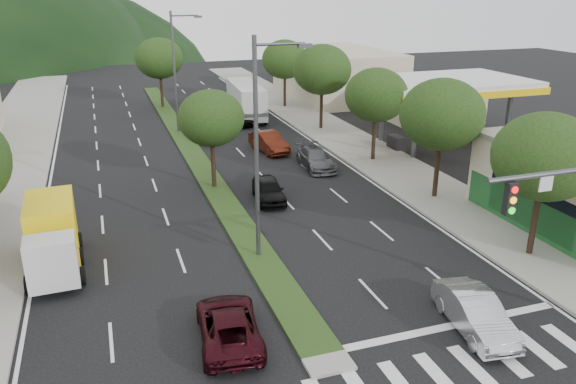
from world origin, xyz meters
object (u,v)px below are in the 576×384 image
object	(u,v)px
streetlight_mid	(177,66)
car_queue_d	(239,115)
car_queue_b	(316,158)
tree_r_e	(285,59)
car_queue_a	(269,190)
car_queue_c	(269,142)
tree_r_a	(545,157)
suv_maroon	(229,325)
tree_med_far	(159,58)
a_frame_sign	(555,229)
tree_r_c	(376,95)
streetlight_near	(261,140)
tree_med_near	(211,118)
motorhome	(246,100)
sedan_silver	(475,313)
box_truck	(53,238)
car_queue_e	(207,131)
tree_r_b	(442,115)
tree_r_d	(322,70)

from	to	relation	value
streetlight_mid	car_queue_d	world-z (taller)	streetlight_mid
car_queue_b	car_queue_d	size ratio (longest dim) A/B	0.84
tree_r_e	car_queue_a	xyz separation A→B (m)	(-9.44, -25.22, -4.22)
tree_r_e	car_queue_c	bearing A→B (deg)	-112.71
tree_r_a	suv_maroon	xyz separation A→B (m)	(-14.81, -2.00, -4.19)
suv_maroon	tree_med_far	bearing A→B (deg)	-87.50
a_frame_sign	suv_maroon	bearing A→B (deg)	-173.08
tree_r_c	tree_r_e	bearing A→B (deg)	90.00
tree_r_e	streetlight_near	size ratio (longest dim) A/B	0.67
tree_r_c	tree_med_far	bearing A→B (deg)	116.57
tree_med_near	car_queue_b	world-z (taller)	tree_med_near
streetlight_mid	motorhome	size ratio (longest dim) A/B	1.17
sedan_silver	box_truck	size ratio (longest dim) A/B	0.72
tree_med_far	car_queue_e	bearing A→B (deg)	-82.61
tree_r_e	tree_med_near	distance (m)	25.06
tree_med_far	motorhome	world-z (taller)	tree_med_far
tree_r_c	tree_med_far	distance (m)	26.83
tree_r_c	tree_med_near	world-z (taller)	tree_r_c
tree_r_a	streetlight_mid	distance (m)	31.32
tree_r_c	a_frame_sign	distance (m)	15.93
tree_med_far	car_queue_a	distance (m)	29.65
tree_r_a	car_queue_b	size ratio (longest dim) A/B	1.43
tree_med_near	streetlight_near	xyz separation A→B (m)	(0.21, -10.00, 1.16)
car_queue_d	box_truck	xyz separation A→B (m)	(-14.69, -24.72, 0.61)
streetlight_mid	car_queue_b	world-z (taller)	streetlight_mid
tree_r_b	box_truck	bearing A→B (deg)	-174.67
tree_r_b	streetlight_near	bearing A→B (deg)	-161.27
tree_r_a	a_frame_sign	world-z (taller)	tree_r_a
tree_med_near	sedan_silver	size ratio (longest dim) A/B	1.41
tree_r_d	tree_r_e	xyz separation A→B (m)	(0.00, 10.00, -0.29)
tree_r_c	streetlight_near	xyz separation A→B (m)	(-11.79, -12.00, 0.84)
car_queue_c	a_frame_sign	xyz separation A→B (m)	(8.39, -20.07, 0.04)
car_queue_b	car_queue_c	xyz separation A→B (m)	(-1.87, 5.00, 0.07)
sedan_silver	car_queue_c	world-z (taller)	car_queue_c
car_queue_a	car_queue_b	bearing A→B (deg)	51.67
tree_med_near	tree_r_d	bearing A→B (deg)	45.00
car_queue_d	suv_maroon	bearing A→B (deg)	-101.14
tree_r_e	car_queue_c	world-z (taller)	tree_r_e
streetlight_near	motorhome	size ratio (longest dim) A/B	1.17
tree_med_far	streetlight_near	distance (m)	36.01
tree_r_d	motorhome	world-z (taller)	tree_r_d
tree_r_a	a_frame_sign	size ratio (longest dim) A/B	4.63
car_queue_c	tree_r_b	bearing A→B (deg)	-71.46
tree_r_a	car_queue_c	distance (m)	22.11
tree_med_near	streetlight_near	world-z (taller)	streetlight_near
tree_r_a	streetlight_near	world-z (taller)	streetlight_near
sedan_silver	car_queue_d	xyz separation A→B (m)	(-0.01, 35.01, 0.06)
car_queue_e	motorhome	size ratio (longest dim) A/B	0.49
suv_maroon	car_queue_a	bearing A→B (deg)	-106.48
tree_r_b	a_frame_sign	world-z (taller)	tree_r_b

